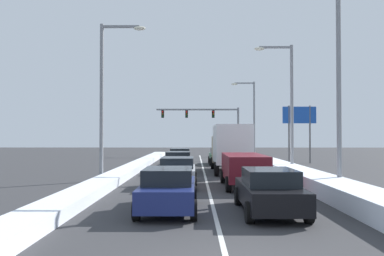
# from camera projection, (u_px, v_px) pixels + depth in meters

# --- Properties ---
(ground_plane) EXTENTS (120.00, 120.00, 0.00)m
(ground_plane) POSITION_uv_depth(u_px,v_px,m) (205.00, 178.00, 24.07)
(ground_plane) COLOR #333335
(lane_stripe_between_right_lane_and_center_lane) EXTENTS (0.14, 46.20, 0.01)m
(lane_stripe_between_right_lane_and_center_lane) POSITION_uv_depth(u_px,v_px,m) (204.00, 171.00, 28.27)
(lane_stripe_between_right_lane_and_center_lane) COLOR silver
(lane_stripe_between_right_lane_and_center_lane) RESTS_ON ground
(snow_bank_right_shoulder) EXTENTS (1.76, 46.20, 0.73)m
(snow_bank_right_shoulder) POSITION_uv_depth(u_px,v_px,m) (276.00, 167.00, 28.24)
(snow_bank_right_shoulder) COLOR silver
(snow_bank_right_shoulder) RESTS_ON ground
(snow_bank_left_shoulder) EXTENTS (1.37, 46.20, 0.45)m
(snow_bank_left_shoulder) POSITION_uv_depth(u_px,v_px,m) (132.00, 168.00, 28.31)
(snow_bank_left_shoulder) COLOR silver
(snow_bank_left_shoulder) RESTS_ON ground
(sedan_black_right_lane_nearest) EXTENTS (2.00, 4.50, 1.51)m
(sedan_black_right_lane_nearest) POSITION_uv_depth(u_px,v_px,m) (269.00, 191.00, 13.13)
(sedan_black_right_lane_nearest) COLOR black
(sedan_black_right_lane_nearest) RESTS_ON ground
(suv_maroon_right_lane_second) EXTENTS (2.16, 4.90, 1.67)m
(suv_maroon_right_lane_second) POSITION_uv_depth(u_px,v_px,m) (244.00, 167.00, 19.70)
(suv_maroon_right_lane_second) COLOR maroon
(suv_maroon_right_lane_second) RESTS_ON ground
(box_truck_right_lane_third) EXTENTS (2.53, 7.20, 3.36)m
(box_truck_right_lane_third) POSITION_uv_depth(u_px,v_px,m) (230.00, 146.00, 27.51)
(box_truck_right_lane_third) COLOR #937F60
(box_truck_right_lane_third) RESTS_ON ground
(sedan_green_right_lane_fourth) EXTENTS (2.00, 4.50, 1.51)m
(sedan_green_right_lane_fourth) POSITION_uv_depth(u_px,v_px,m) (220.00, 156.00, 35.20)
(sedan_green_right_lane_fourth) COLOR #1E5633
(sedan_green_right_lane_fourth) RESTS_ON ground
(sedan_navy_center_lane_nearest) EXTENTS (2.00, 4.50, 1.51)m
(sedan_navy_center_lane_nearest) POSITION_uv_depth(u_px,v_px,m) (168.00, 189.00, 13.50)
(sedan_navy_center_lane_nearest) COLOR navy
(sedan_navy_center_lane_nearest) RESTS_ON ground
(sedan_silver_center_lane_second) EXTENTS (2.00, 4.50, 1.51)m
(sedan_silver_center_lane_second) POSITION_uv_depth(u_px,v_px,m) (178.00, 171.00, 20.12)
(sedan_silver_center_lane_second) COLOR #B7BABF
(sedan_silver_center_lane_second) RESTS_ON ground
(sedan_gray_center_lane_third) EXTENTS (2.00, 4.50, 1.51)m
(sedan_gray_center_lane_third) POSITION_uv_depth(u_px,v_px,m) (178.00, 162.00, 27.10)
(sedan_gray_center_lane_third) COLOR slate
(sedan_gray_center_lane_third) RESTS_ON ground
(sedan_charcoal_center_lane_fourth) EXTENTS (2.00, 4.50, 1.51)m
(sedan_charcoal_center_lane_fourth) POSITION_uv_depth(u_px,v_px,m) (180.00, 157.00, 33.77)
(sedan_charcoal_center_lane_fourth) COLOR #38383D
(sedan_charcoal_center_lane_fourth) RESTS_ON ground
(traffic_light_gantry) EXTENTS (10.60, 0.47, 6.20)m
(traffic_light_gantry) POSITION_uv_depth(u_px,v_px,m) (209.00, 119.00, 49.33)
(traffic_light_gantry) COLOR slate
(traffic_light_gantry) RESTS_ON ground
(street_lamp_right_near) EXTENTS (2.66, 0.36, 9.47)m
(street_lamp_right_near) POSITION_uv_depth(u_px,v_px,m) (332.00, 72.00, 17.84)
(street_lamp_right_near) COLOR gray
(street_lamp_right_near) RESTS_ON ground
(street_lamp_right_mid) EXTENTS (2.66, 0.36, 8.80)m
(street_lamp_right_mid) POSITION_uv_depth(u_px,v_px,m) (287.00, 98.00, 26.23)
(street_lamp_right_mid) COLOR gray
(street_lamp_right_mid) RESTS_ON ground
(street_lamp_right_far) EXTENTS (2.66, 0.36, 8.63)m
(street_lamp_right_far) POSITION_uv_depth(u_px,v_px,m) (251.00, 113.00, 43.02)
(street_lamp_right_far) COLOR gray
(street_lamp_right_far) RESTS_ON ground
(street_lamp_left_mid) EXTENTS (2.66, 0.36, 9.13)m
(street_lamp_left_mid) POSITION_uv_depth(u_px,v_px,m) (107.00, 88.00, 22.41)
(street_lamp_left_mid) COLOR gray
(street_lamp_left_mid) RESTS_ON ground
(roadside_sign_right) EXTENTS (3.20, 0.16, 5.50)m
(roadside_sign_right) POSITION_uv_depth(u_px,v_px,m) (299.00, 121.00, 36.91)
(roadside_sign_right) COLOR #59595B
(roadside_sign_right) RESTS_ON ground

